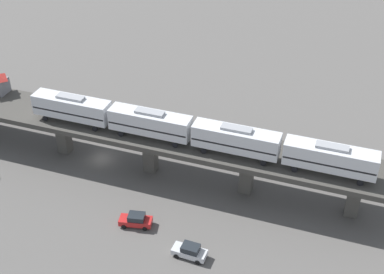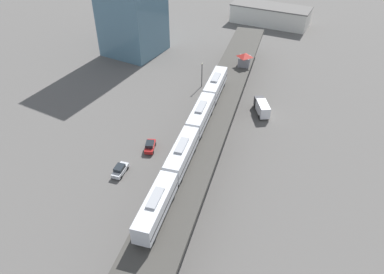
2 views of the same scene
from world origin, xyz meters
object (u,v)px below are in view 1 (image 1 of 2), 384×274
Objects in this scene: street_car_silver at (190,251)px; delivery_truck at (77,111)px; street_car_red at (136,220)px; subway_train at (192,131)px.

delivery_truck is (16.36, 34.26, 0.82)m from street_car_silver.
delivery_truck reaches higher than street_car_silver.
street_car_silver is (-0.81, -9.18, 0.00)m from street_car_red.
subway_train is 10.34× the size of street_car_red.
street_car_red is at bearing -121.80° from delivery_truck.
delivery_truck reaches higher than street_car_red.
street_car_red is 9.22m from street_car_silver.
subway_train reaches higher than street_car_red.
delivery_truck is at bearing 58.20° from street_car_red.
delivery_truck is at bearing 64.48° from street_car_silver.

